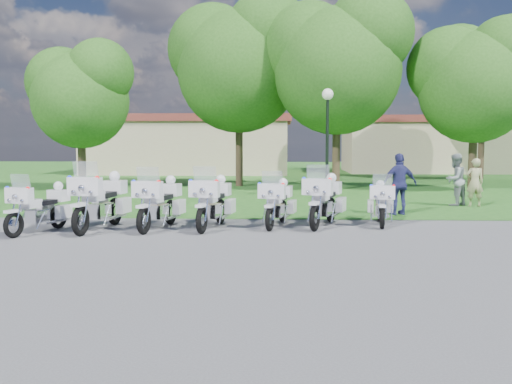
{
  "coord_description": "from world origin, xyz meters",
  "views": [
    {
      "loc": [
        0.68,
        -13.26,
        2.22
      ],
      "look_at": [
        0.01,
        1.2,
        0.95
      ],
      "focal_mm": 40.0,
      "sensor_mm": 36.0,
      "label": 1
    }
  ],
  "objects_px": {
    "motorcycle_6": "(381,203)",
    "motorcycle_3": "(213,202)",
    "motorcycle_4": "(278,202)",
    "motorcycle_5": "(325,200)",
    "motorcycle_1": "(101,200)",
    "bystander_a": "(475,183)",
    "motorcycle_2": "(160,202)",
    "lamp_post": "(327,116)",
    "motorcycle_0": "(41,207)",
    "bystander_b": "(455,180)",
    "bystander_c": "(400,184)"
  },
  "relations": [
    {
      "from": "motorcycle_5",
      "to": "bystander_c",
      "type": "height_order",
      "value": "bystander_c"
    },
    {
      "from": "motorcycle_3",
      "to": "bystander_c",
      "type": "relative_size",
      "value": 1.29
    },
    {
      "from": "motorcycle_1",
      "to": "motorcycle_2",
      "type": "relative_size",
      "value": 1.09
    },
    {
      "from": "motorcycle_0",
      "to": "motorcycle_4",
      "type": "distance_m",
      "value": 5.98
    },
    {
      "from": "motorcycle_2",
      "to": "lamp_post",
      "type": "relative_size",
      "value": 0.56
    },
    {
      "from": "motorcycle_6",
      "to": "motorcycle_4",
      "type": "bearing_deg",
      "value": 16.57
    },
    {
      "from": "motorcycle_5",
      "to": "bystander_a",
      "type": "relative_size",
      "value": 1.44
    },
    {
      "from": "motorcycle_2",
      "to": "lamp_post",
      "type": "bearing_deg",
      "value": -110.84
    },
    {
      "from": "motorcycle_0",
      "to": "motorcycle_6",
      "type": "bearing_deg",
      "value": -151.7
    },
    {
      "from": "motorcycle_4",
      "to": "bystander_b",
      "type": "distance_m",
      "value": 7.95
    },
    {
      "from": "motorcycle_2",
      "to": "motorcycle_4",
      "type": "distance_m",
      "value": 3.08
    },
    {
      "from": "motorcycle_6",
      "to": "bystander_b",
      "type": "xyz_separation_m",
      "value": [
        3.34,
        4.61,
        0.32
      ]
    },
    {
      "from": "motorcycle_0",
      "to": "lamp_post",
      "type": "distance_m",
      "value": 11.96
    },
    {
      "from": "motorcycle_1",
      "to": "lamp_post",
      "type": "distance_m",
      "value": 10.7
    },
    {
      "from": "motorcycle_4",
      "to": "bystander_a",
      "type": "height_order",
      "value": "bystander_a"
    },
    {
      "from": "motorcycle_0",
      "to": "motorcycle_1",
      "type": "relative_size",
      "value": 0.82
    },
    {
      "from": "lamp_post",
      "to": "bystander_b",
      "type": "xyz_separation_m",
      "value": [
        4.25,
        -2.4,
        -2.32
      ]
    },
    {
      "from": "motorcycle_4",
      "to": "bystander_c",
      "type": "relative_size",
      "value": 1.18
    },
    {
      "from": "motorcycle_6",
      "to": "motorcycle_3",
      "type": "bearing_deg",
      "value": 18.09
    },
    {
      "from": "motorcycle_0",
      "to": "lamp_post",
      "type": "relative_size",
      "value": 0.5
    },
    {
      "from": "bystander_c",
      "to": "bystander_a",
      "type": "bearing_deg",
      "value": -156.1
    },
    {
      "from": "bystander_b",
      "to": "motorcycle_5",
      "type": "bearing_deg",
      "value": 5.69
    },
    {
      "from": "bystander_c",
      "to": "lamp_post",
      "type": "bearing_deg",
      "value": -83.41
    },
    {
      "from": "motorcycle_3",
      "to": "motorcycle_6",
      "type": "distance_m",
      "value": 4.53
    },
    {
      "from": "motorcycle_6",
      "to": "motorcycle_1",
      "type": "bearing_deg",
      "value": 16.89
    },
    {
      "from": "lamp_post",
      "to": "motorcycle_6",
      "type": "bearing_deg",
      "value": -82.55
    },
    {
      "from": "motorcycle_5",
      "to": "motorcycle_2",
      "type": "bearing_deg",
      "value": 26.75
    },
    {
      "from": "motorcycle_6",
      "to": "lamp_post",
      "type": "height_order",
      "value": "lamp_post"
    },
    {
      "from": "motorcycle_4",
      "to": "motorcycle_5",
      "type": "xyz_separation_m",
      "value": [
        1.25,
        0.11,
        0.07
      ]
    },
    {
      "from": "motorcycle_5",
      "to": "bystander_a",
      "type": "xyz_separation_m",
      "value": [
        5.47,
        4.71,
        0.13
      ]
    },
    {
      "from": "motorcycle_1",
      "to": "motorcycle_6",
      "type": "height_order",
      "value": "motorcycle_1"
    },
    {
      "from": "motorcycle_3",
      "to": "bystander_c",
      "type": "distance_m",
      "value": 6.1
    },
    {
      "from": "motorcycle_0",
      "to": "motorcycle_6",
      "type": "relative_size",
      "value": 1.02
    },
    {
      "from": "bystander_b",
      "to": "motorcycle_1",
      "type": "bearing_deg",
      "value": -10.94
    },
    {
      "from": "motorcycle_5",
      "to": "bystander_c",
      "type": "distance_m",
      "value": 3.43
    },
    {
      "from": "bystander_b",
      "to": "bystander_c",
      "type": "distance_m",
      "value": 3.53
    },
    {
      "from": "bystander_a",
      "to": "motorcycle_3",
      "type": "bearing_deg",
      "value": 32.04
    },
    {
      "from": "motorcycle_3",
      "to": "motorcycle_0",
      "type": "bearing_deg",
      "value": 21.48
    },
    {
      "from": "motorcycle_3",
      "to": "motorcycle_5",
      "type": "bearing_deg",
      "value": -161.12
    },
    {
      "from": "motorcycle_6",
      "to": "bystander_c",
      "type": "distance_m",
      "value": 2.27
    },
    {
      "from": "motorcycle_0",
      "to": "motorcycle_2",
      "type": "relative_size",
      "value": 0.89
    },
    {
      "from": "motorcycle_2",
      "to": "lamp_post",
      "type": "height_order",
      "value": "lamp_post"
    },
    {
      "from": "motorcycle_2",
      "to": "bystander_c",
      "type": "bearing_deg",
      "value": -144.96
    },
    {
      "from": "motorcycle_1",
      "to": "motorcycle_3",
      "type": "relative_size",
      "value": 1.08
    },
    {
      "from": "motorcycle_1",
      "to": "bystander_a",
      "type": "relative_size",
      "value": 1.58
    },
    {
      "from": "motorcycle_2",
      "to": "bystander_c",
      "type": "height_order",
      "value": "bystander_c"
    },
    {
      "from": "motorcycle_2",
      "to": "motorcycle_4",
      "type": "bearing_deg",
      "value": -159.02
    },
    {
      "from": "motorcycle_0",
      "to": "motorcycle_5",
      "type": "bearing_deg",
      "value": -151.86
    },
    {
      "from": "lamp_post",
      "to": "motorcycle_4",
      "type": "bearing_deg",
      "value": -104.04
    },
    {
      "from": "motorcycle_2",
      "to": "bystander_a",
      "type": "bearing_deg",
      "value": -140.53
    }
  ]
}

